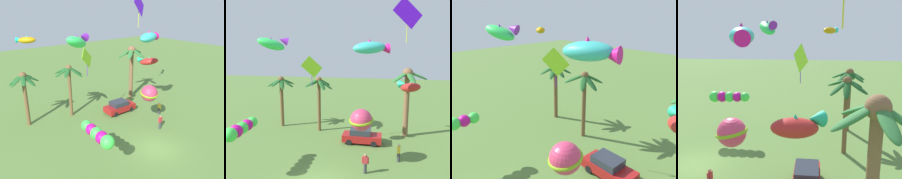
# 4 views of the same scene
# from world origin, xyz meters

# --- Properties ---
(palm_tree_0) EXTENTS (3.42, 3.20, 6.33)m
(palm_tree_0) POSITION_xyz_m (-2.95, 11.19, 4.81)
(palm_tree_0) COLOR brown
(palm_tree_0) RESTS_ON ground
(palm_tree_1) EXTENTS (3.31, 3.40, 6.17)m
(palm_tree_1) POSITION_xyz_m (-7.87, 11.99, 4.64)
(palm_tree_1) COLOR brown
(palm_tree_1) RESTS_ON ground
(palm_tree_2) EXTENTS (3.95, 4.01, 7.49)m
(palm_tree_2) POSITION_xyz_m (6.76, 11.22, 5.36)
(palm_tree_2) COLOR brown
(palm_tree_2) RESTS_ON ground
(parked_car_0) EXTENTS (3.92, 1.78, 1.51)m
(parked_car_0) POSITION_xyz_m (2.27, 8.31, 0.75)
(parked_car_0) COLOR #A51919
(parked_car_0) RESTS_ON ground
(spectator_0) EXTENTS (0.29, 0.54, 1.59)m
(spectator_0) POSITION_xyz_m (5.72, 4.84, 0.81)
(spectator_0) COLOR #38383D
(spectator_0) RESTS_ON ground
(spectator_1) EXTENTS (0.55, 0.26, 1.59)m
(spectator_1) POSITION_xyz_m (3.09, 2.38, 0.81)
(spectator_1) COLOR #38383D
(spectator_1) RESTS_ON ground
(kite_fish_0) EXTENTS (3.18, 2.02, 1.27)m
(kite_fish_0) POSITION_xyz_m (3.22, 4.80, 9.59)
(kite_fish_0) COLOR #36BDB5
(kite_diamond_1) EXTENTS (2.90, 1.35, 4.36)m
(kite_diamond_1) POSITION_xyz_m (6.33, 9.70, 12.78)
(kite_diamond_1) COLOR #5E0FEC
(kite_tube_2) EXTENTS (1.03, 3.85, 1.03)m
(kite_tube_2) POSITION_xyz_m (-6.19, 0.67, 3.58)
(kite_tube_2) COLOR #3CE548
(kite_ball_3) EXTENTS (2.56, 2.56, 1.79)m
(kite_ball_3) POSITION_xyz_m (2.60, 3.76, 3.84)
(kite_ball_3) COLOR #D93760
(kite_diamond_4) EXTENTS (1.86, 1.19, 3.01)m
(kite_diamond_4) POSITION_xyz_m (-2.64, 7.62, 7.69)
(kite_diamond_4) COLOR #92E920
(kite_fish_5) EXTENTS (2.90, 2.22, 1.56)m
(kite_fish_5) POSITION_xyz_m (-5.21, 4.76, 9.94)
(kite_fish_5) COLOR #34EC60
(kite_fish_6) EXTENTS (2.42, 2.77, 1.29)m
(kite_fish_6) POSITION_xyz_m (6.62, 8.01, 5.98)
(kite_fish_6) COLOR red
(kite_fish_7) EXTENTS (1.86, 1.66, 0.76)m
(kite_fish_7) POSITION_xyz_m (-7.65, 10.07, 9.65)
(kite_fish_7) COLOR #CE8F0B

